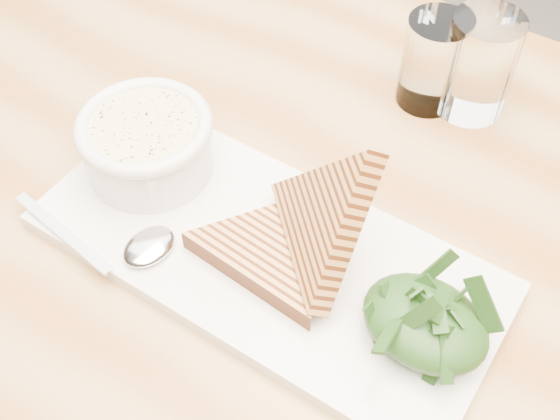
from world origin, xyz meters
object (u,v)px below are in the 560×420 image
Objects in this scene: table_top at (269,270)px; platter at (266,254)px; soup_bowl at (149,149)px; glass_near at (433,62)px; glass_far at (479,65)px.

platter is (-0.00, -0.00, 0.03)m from table_top.
glass_near is (0.15, 0.26, 0.01)m from soup_bowl.
glass_far is (0.20, 0.28, 0.02)m from soup_bowl.
glass_far is (0.04, 0.02, 0.01)m from glass_near.
table_top is at bearing -91.42° from glass_near.
soup_bowl is at bearing -120.72° from glass_near.
table_top is 0.30m from glass_far.
soup_bowl is at bearing -125.21° from glass_far.
soup_bowl is 0.30m from glass_near.
soup_bowl is (-0.15, 0.01, 0.06)m from table_top.
glass_near reaches higher than platter.
platter is at bearing -91.54° from glass_near.
table_top is 0.03m from platter.
platter is 0.27m from glass_near.
platter is 0.30m from glass_far.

